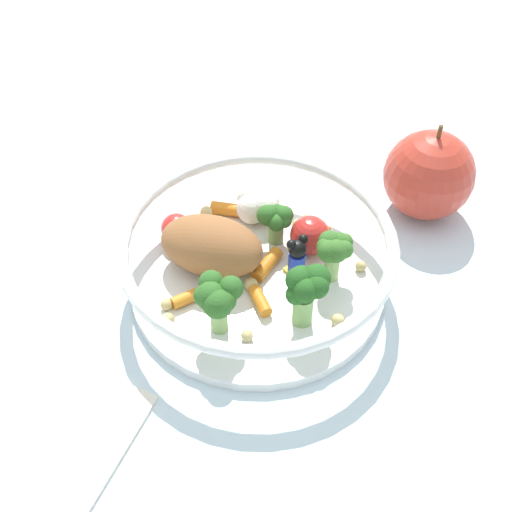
% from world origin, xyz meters
% --- Properties ---
extents(ground_plane, '(2.40, 2.40, 0.00)m').
position_xyz_m(ground_plane, '(0.00, 0.00, 0.00)').
color(ground_plane, silver).
extents(food_container, '(0.22, 0.22, 0.06)m').
position_xyz_m(food_container, '(-0.01, -0.00, 0.03)').
color(food_container, white).
rests_on(food_container, ground_plane).
extents(loose_apple, '(0.08, 0.08, 0.09)m').
position_xyz_m(loose_apple, '(-0.08, 0.16, 0.04)').
color(loose_apple, '#BC3828').
rests_on(loose_apple, ground_plane).
extents(folded_napkin, '(0.15, 0.14, 0.01)m').
position_xyz_m(folded_napkin, '(0.13, -0.15, 0.00)').
color(folded_napkin, silver).
rests_on(folded_napkin, ground_plane).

